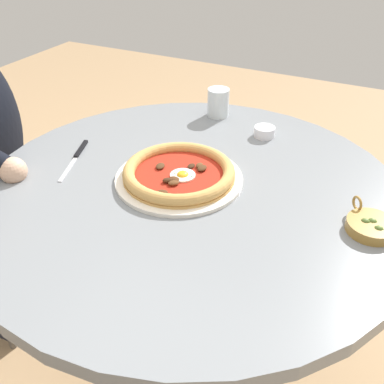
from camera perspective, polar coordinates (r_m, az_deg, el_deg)
The scene contains 7 objects.
ground_plane at distance 1.62m, azimuth -0.14°, elevation -21.83°, with size 6.00×6.00×0.02m, color tan.
dining_table at distance 1.16m, azimuth -0.18°, elevation -4.38°, with size 1.06×1.06×0.73m.
pizza_on_plate at distance 1.10m, azimuth -1.71°, elevation 2.38°, with size 0.32×0.32×0.04m.
water_glass at distance 1.44m, azimuth 3.43°, elevation 11.34°, with size 0.07×0.07×0.09m.
steak_knife at distance 1.26m, azimuth -14.67°, elevation 4.81°, with size 0.08×0.21×0.01m.
ramekin_capers at distance 1.33m, azimuth 9.43°, elevation 7.81°, with size 0.06×0.06×0.03m.
olive_pan at distance 1.01m, azimuth 22.31°, elevation -4.11°, with size 0.11×0.11×0.05m.
Camera 1 is at (0.40, -0.81, 1.33)m, focal length 40.93 mm.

